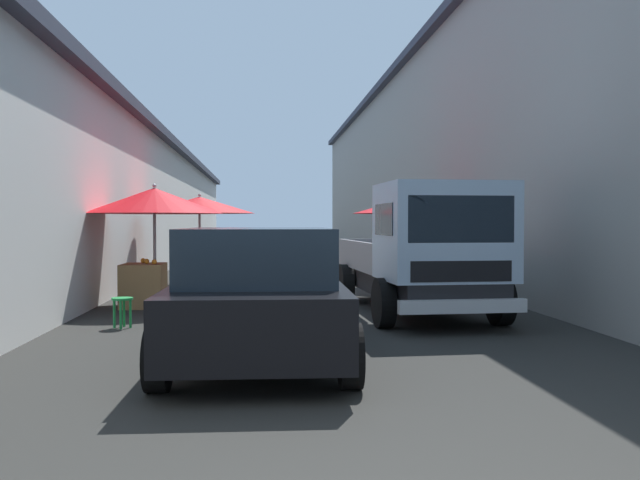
# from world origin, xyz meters

# --- Properties ---
(ground) EXTENTS (90.00, 90.00, 0.00)m
(ground) POSITION_xyz_m (13.50, 0.00, 0.00)
(ground) COLOR #282826
(building_left_whitewash) EXTENTS (49.80, 7.50, 4.20)m
(building_left_whitewash) POSITION_xyz_m (15.75, 7.27, 2.11)
(building_left_whitewash) COLOR silver
(building_left_whitewash) RESTS_ON ground
(building_right_concrete) EXTENTS (49.80, 7.50, 6.82)m
(building_right_concrete) POSITION_xyz_m (15.75, -7.27, 3.42)
(building_right_concrete) COLOR gray
(building_right_concrete) RESTS_ON ground
(fruit_stall_far_right) EXTENTS (2.40, 2.40, 2.13)m
(fruit_stall_far_right) POSITION_xyz_m (12.46, -2.47, 1.56)
(fruit_stall_far_right) COLOR #9E9EA3
(fruit_stall_far_right) RESTS_ON ground
(fruit_stall_near_right) EXTENTS (2.63, 2.63, 2.20)m
(fruit_stall_near_right) POSITION_xyz_m (13.23, 2.34, 1.71)
(fruit_stall_near_right) COLOR #9E9EA3
(fruit_stall_near_right) RESTS_ON ground
(fruit_stall_mid_lane) EXTENTS (2.46, 2.46, 2.21)m
(fruit_stall_mid_lane) POSITION_xyz_m (9.38, 2.78, 1.68)
(fruit_stall_mid_lane) COLOR #9E9EA3
(fruit_stall_mid_lane) RESTS_ON ground
(hatchback_car) EXTENTS (3.95, 1.99, 1.45)m
(hatchback_car) POSITION_xyz_m (4.49, 0.86, 0.74)
(hatchback_car) COLOR black
(hatchback_car) RESTS_ON ground
(delivery_truck) EXTENTS (5.00, 2.16, 2.08)m
(delivery_truck) POSITION_xyz_m (7.30, -1.75, 1.04)
(delivery_truck) COLOR black
(delivery_truck) RESTS_ON ground
(vendor_by_crates) EXTENTS (0.22, 0.62, 1.53)m
(vendor_by_crates) POSITION_xyz_m (9.88, -2.79, 0.87)
(vendor_by_crates) COLOR #232328
(vendor_by_crates) RESTS_ON ground
(plastic_stool) EXTENTS (0.30, 0.30, 0.43)m
(plastic_stool) POSITION_xyz_m (6.91, 2.82, 0.33)
(plastic_stool) COLOR #1E8C3F
(plastic_stool) RESTS_ON ground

